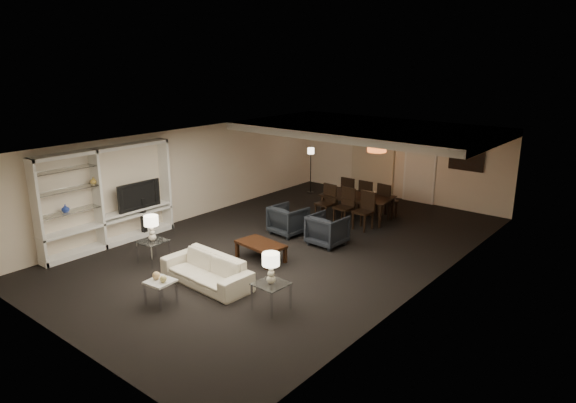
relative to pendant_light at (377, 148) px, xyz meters
The scene contains 35 objects.
floor 4.00m from the pendant_light, 94.90° to the right, with size 11.00×11.00×0.00m, color black.
ceiling 3.56m from the pendant_light, 94.90° to the right, with size 7.00×11.00×0.02m, color silver.
wall_back 2.13m from the pendant_light, 98.53° to the left, with size 7.00×0.02×2.50m, color beige.
wall_front 9.03m from the pendant_light, 91.91° to the right, with size 7.00×0.02×2.50m, color beige.
wall_left 5.21m from the pendant_light, 137.35° to the right, with size 0.02×11.00×2.50m, color beige.
wall_right 4.79m from the pendant_light, 47.56° to the right, with size 0.02×11.00×2.50m, color beige.
ceiling_soffit 0.57m from the pendant_light, behind, with size 7.00×4.00×0.20m, color silver.
curtains 2.38m from the pendant_light, 122.01° to the left, with size 1.50×0.12×2.40m, color beige.
door 2.19m from the pendant_light, 78.52° to the left, with size 0.90×0.05×2.10m, color silver.
painting 2.69m from the pendant_light, 47.44° to the left, with size 0.95×0.04×0.65m, color #142D38.
media_unit 7.13m from the pendant_light, 120.62° to the right, with size 0.38×3.40×2.35m, color white, non-canonical shape.
pendant_light is the anchor object (origin of this frame).
sofa 6.35m from the pendant_light, 92.17° to the right, with size 1.99×0.78×0.58m, color beige.
coffee_table 4.86m from the pendant_light, 92.93° to the right, with size 1.09×0.64×0.39m, color black, non-canonical shape.
armchair_left 3.34m from the pendant_light, 106.35° to the right, with size 0.79×0.81×0.74m, color black.
armchair_right 3.25m from the pendant_light, 82.61° to the right, with size 0.79×0.81×0.74m, color black.
side_table_left 6.64m from the pendant_light, 107.48° to the right, with size 0.55×0.55×0.51m, color white, non-canonical shape.
side_table_right 6.53m from the pendant_light, 76.54° to the right, with size 0.55×0.55×0.51m, color silver, non-canonical shape.
table_lamp_left 6.53m from the pendant_light, 107.48° to the right, with size 0.31×0.31×0.56m, color beige, non-canonical shape.
table_lamp_right 6.41m from the pendant_light, 76.54° to the right, with size 0.31×0.31×0.56m, color beige, non-canonical shape.
marble_table 7.43m from the pendant_light, 91.84° to the right, with size 0.46×0.46×0.46m, color silver, non-canonical shape.
gold_gourd_a 7.38m from the pendant_light, 92.63° to the right, with size 0.15×0.15×0.15m, color #DBAE74.
gold_gourd_b 7.37m from the pendant_light, 91.04° to the right, with size 0.13×0.13×0.13m, color #D0BF6E.
television 6.49m from the pendant_light, 123.81° to the right, with size 0.15×1.16×0.67m, color black.
vase_blue 8.03m from the pendant_light, 116.84° to the right, with size 0.17×0.17×0.18m, color #253DA1.
vase_amber 7.36m from the pendant_light, 119.38° to the right, with size 0.15×0.15×0.16m, color gold.
floor_speaker 6.47m from the pendant_light, 123.69° to the right, with size 0.11×0.11×0.99m, color black.
dining_table 1.74m from the pendant_light, 103.53° to the right, with size 1.90×1.06×0.67m, color black.
chair_nl 2.10m from the pendant_light, 119.83° to the right, with size 0.46×0.46×0.99m, color black, non-canonical shape.
chair_nm 1.96m from the pendant_light, 97.03° to the right, with size 0.46×0.46×0.99m, color black, non-canonical shape.
chair_nr 2.00m from the pendant_light, 71.91° to the right, with size 0.46×0.46×0.99m, color black, non-canonical shape.
chair_fl 1.62m from the pendant_light, behind, with size 0.46×0.46×0.99m, color black, non-canonical shape.
chair_fm 1.43m from the pendant_light, 168.49° to the right, with size 0.46×0.46×0.99m, color black, non-canonical shape.
chair_fr 1.49m from the pendant_light, ahead, with size 0.46×0.46×0.99m, color black, non-canonical shape.
floor_lamp 3.16m from the pendant_light, 164.78° to the left, with size 0.22×0.22×1.49m, color black, non-canonical shape.
Camera 1 is at (7.23, -8.85, 4.38)m, focal length 32.00 mm.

